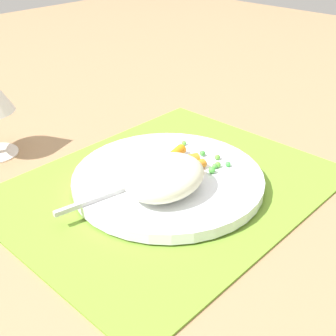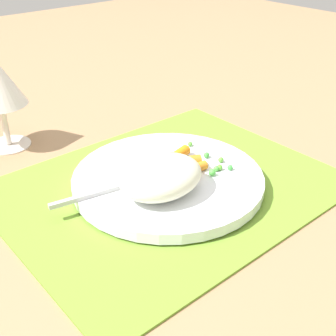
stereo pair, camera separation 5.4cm
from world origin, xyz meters
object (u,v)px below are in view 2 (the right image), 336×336
Objects in this scene: rice_mound at (161,177)px; fork at (139,181)px; carrot_portion at (177,163)px; plate at (168,179)px.

fork is at bearing 103.61° from rice_mound.
rice_mound is 0.06m from carrot_portion.
carrot_portion is 0.06m from fork.
carrot_portion is at bearing 17.82° from plate.
carrot_portion is (0.02, 0.01, 0.01)m from plate.
carrot_portion is (0.05, 0.03, -0.01)m from rice_mound.
plate is 0.03m from carrot_portion.
carrot_portion reaches higher than plate.
rice_mound reaches higher than fork.
rice_mound is (-0.03, -0.03, 0.03)m from plate.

